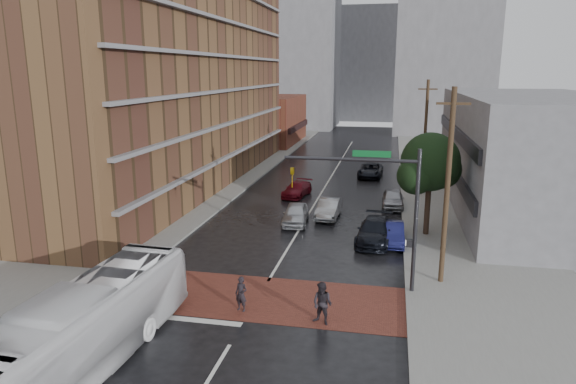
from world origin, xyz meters
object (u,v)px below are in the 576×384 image
Objects in this scene: car_travel_b at (329,208)px; car_parked_near at (392,233)px; pedestrian_a at (241,294)px; pedestrian_b at (322,304)px; car_travel_c at (297,189)px; car_parked_mid at (375,231)px; transit_bus at (87,327)px; car_travel_a at (295,214)px; suv_travel at (370,170)px; car_parked_far at (393,199)px.

car_travel_b is 6.90m from car_parked_near.
pedestrian_b is (3.79, -0.51, 0.13)m from pedestrian_a.
car_travel_c is at bearing 111.06° from pedestrian_a.
car_parked_mid reaches higher than car_travel_c.
transit_bus reaches higher than car_travel_a.
suv_travel is (4.37, 31.93, -0.12)m from pedestrian_a.
car_parked_near is at bearing -90.93° from car_parked_far.
car_travel_a reaches higher than suv_travel.
pedestrian_b is at bearing 9.50° from pedestrian_a.
pedestrian_a reaches higher than car_travel_c.
car_parked_mid is at bearing 102.55° from pedestrian_b.
pedestrian_b is at bearing -67.23° from car_travel_c.
car_parked_far is (6.83, 6.02, -0.01)m from car_travel_a.
car_parked_far is (0.00, 9.03, 0.06)m from car_parked_near.
pedestrian_a is at bearing -76.48° from car_travel_c.
suv_travel is at bearing 84.20° from car_travel_b.
pedestrian_b is at bearing -81.27° from car_travel_b.
car_travel_b is at bearing 99.93° from pedestrian_a.
pedestrian_a is at bearing -123.28° from car_parked_near.
car_parked_far is (8.24, -2.17, 0.11)m from car_travel_c.
suv_travel is 20.97m from car_parked_mid.
pedestrian_b is at bearing -79.33° from car_travel_a.
car_travel_a is 0.85× the size of suv_travel.
suv_travel is 1.24× the size of car_parked_near.
pedestrian_b is at bearing 34.28° from transit_bus.
car_travel_a reaches higher than car_parked_far.
suv_travel is 1.19× the size of car_parked_far.
car_parked_mid reaches higher than car_parked_far.
car_travel_b is 7.09m from car_travel_c.
suv_travel is (4.51, 17.93, -0.03)m from car_travel_a.
car_travel_c is at bearing 95.26° from car_travel_a.
car_parked_far is at bearing 87.33° from car_parked_mid.
car_parked_far is at bearing 88.08° from car_parked_near.
pedestrian_a reaches higher than car_parked_far.
car_parked_mid is at bearing -32.12° from car_travel_a.
car_parked_far is at bearing -75.87° from suv_travel.
car_parked_far is at bearing 36.92° from car_travel_a.
car_travel_a is at bearing 80.87° from transit_bus.
car_travel_b is 6.13m from car_parked_far.
car_travel_c is (-3.56, 6.13, -0.08)m from car_travel_b.
car_parked_mid reaches higher than suv_travel.
car_parked_mid reaches higher than car_travel_a.
car_travel_a is at bearing -139.54° from car_parked_far.
pedestrian_a is 0.41× the size of car_parked_near.
pedestrian_b is at bearing -87.96° from suv_travel.
car_parked_near is at bearing 97.30° from pedestrian_b.
car_travel_c is at bearing 126.79° from car_parked_mid.
car_travel_c is 0.82× the size of car_parked_mid.
transit_bus reaches higher than car_travel_c.
car_travel_b is at bearing -140.66° from car_parked_far.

